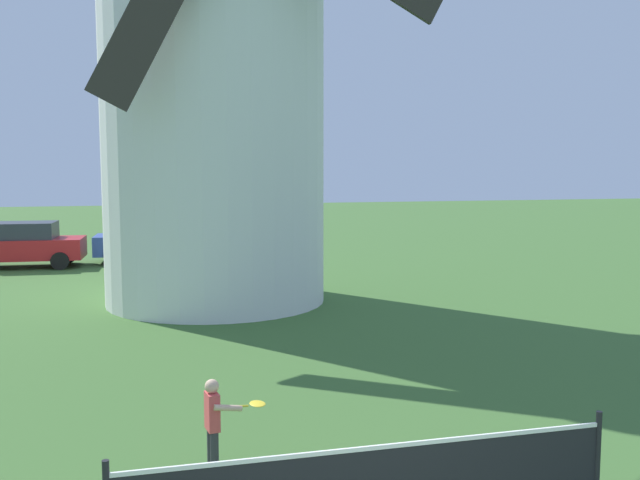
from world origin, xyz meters
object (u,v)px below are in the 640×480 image
object	(u,v)px
tennis_net	(374,478)
player_far	(215,419)
parked_car_red	(21,244)
parked_car_blue	(158,240)
windmill	(213,29)

from	to	relation	value
tennis_net	player_far	bearing A→B (deg)	121.28
parked_car_red	parked_car_blue	size ratio (longest dim) A/B	0.94
parked_car_red	parked_car_blue	distance (m)	4.62
player_far	parked_car_blue	size ratio (longest dim) A/B	0.24
parked_car_blue	tennis_net	bearing A→B (deg)	-85.78
windmill	parked_car_red	xyz separation A→B (m)	(-5.92, 7.65, -6.07)
parked_car_red	windmill	bearing A→B (deg)	-52.28
player_far	parked_car_blue	xyz separation A→B (m)	(-0.26, 18.19, 0.19)
windmill	player_far	world-z (taller)	windmill
parked_car_red	parked_car_blue	bearing A→B (deg)	4.52
windmill	tennis_net	bearing A→B (deg)	-89.15
windmill	tennis_net	world-z (taller)	windmill
windmill	parked_car_red	bearing A→B (deg)	127.72
windmill	parked_car_red	size ratio (longest dim) A/B	3.40
windmill	player_far	xyz separation A→B (m)	(-1.05, -10.17, -6.26)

